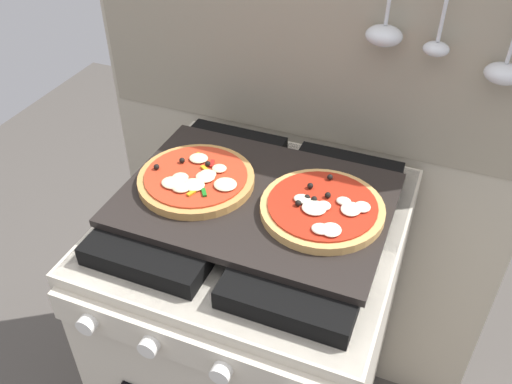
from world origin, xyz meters
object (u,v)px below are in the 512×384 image
object	(u,v)px
pizza_left	(196,179)
pizza_right	(323,208)
baking_tray	(256,199)
stove	(256,339)

from	to	relation	value
pizza_left	pizza_right	xyz separation A→B (m)	(0.27, 0.01, -0.00)
baking_tray	pizza_left	xyz separation A→B (m)	(-0.13, -0.01, 0.02)
pizza_left	baking_tray	bearing A→B (deg)	3.52
baking_tray	pizza_left	bearing A→B (deg)	-176.48
pizza_left	pizza_right	world-z (taller)	same
pizza_left	pizza_right	size ratio (longest dim) A/B	1.00
stove	pizza_left	distance (m)	0.50
stove	pizza_right	size ratio (longest dim) A/B	3.71
stove	pizza_left	xyz separation A→B (m)	(-0.13, -0.01, 0.48)
pizza_left	pizza_right	bearing A→B (deg)	1.92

